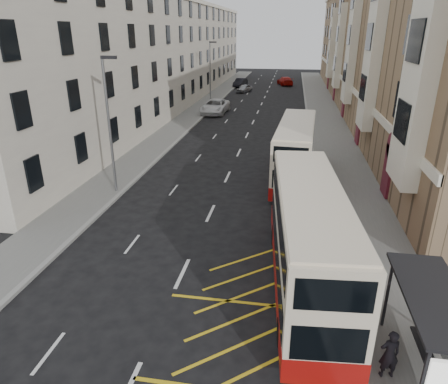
% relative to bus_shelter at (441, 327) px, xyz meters
% --- Properties ---
extents(ground, '(200.00, 200.00, 0.00)m').
position_rel_bus_shelter_xyz_m(ground, '(-8.34, 0.39, -2.14)').
color(ground, black).
rests_on(ground, ground).
extents(pavement_right, '(4.00, 120.00, 0.15)m').
position_rel_bus_shelter_xyz_m(pavement_right, '(-0.34, 30.39, -2.06)').
color(pavement_right, '#60605C').
rests_on(pavement_right, ground).
extents(pavement_left, '(3.00, 120.00, 0.15)m').
position_rel_bus_shelter_xyz_m(pavement_left, '(-15.84, 30.39, -2.06)').
color(pavement_left, '#60605C').
rests_on(pavement_left, ground).
extents(kerb_right, '(0.25, 120.00, 0.15)m').
position_rel_bus_shelter_xyz_m(kerb_right, '(-2.34, 30.39, -2.06)').
color(kerb_right, gray).
rests_on(kerb_right, ground).
extents(kerb_left, '(0.25, 120.00, 0.15)m').
position_rel_bus_shelter_xyz_m(kerb_left, '(-14.34, 30.39, -2.06)').
color(kerb_left, gray).
rests_on(kerb_left, ground).
extents(road_markings, '(10.00, 110.00, 0.01)m').
position_rel_bus_shelter_xyz_m(road_markings, '(-8.34, 45.39, -2.13)').
color(road_markings, silver).
rests_on(road_markings, ground).
extents(terrace_right, '(10.75, 79.00, 15.25)m').
position_rel_bus_shelter_xyz_m(terrace_right, '(6.54, 45.77, 5.38)').
color(terrace_right, '#8F7353').
rests_on(terrace_right, ground).
extents(terrace_left, '(9.18, 79.00, 13.25)m').
position_rel_bus_shelter_xyz_m(terrace_left, '(-21.77, 45.89, 4.38)').
color(terrace_left, beige).
rests_on(terrace_left, ground).
extents(bus_shelter, '(1.65, 4.25, 2.70)m').
position_rel_bus_shelter_xyz_m(bus_shelter, '(0.00, 0.00, 0.00)').
color(bus_shelter, black).
rests_on(bus_shelter, pavement_right).
extents(guard_railing, '(0.06, 6.56, 1.01)m').
position_rel_bus_shelter_xyz_m(guard_railing, '(-2.09, 6.14, -1.28)').
color(guard_railing, '#C60209').
rests_on(guard_railing, pavement_right).
extents(street_lamp_near, '(0.93, 0.18, 8.00)m').
position_rel_bus_shelter_xyz_m(street_lamp_near, '(-14.69, 12.39, 2.50)').
color(street_lamp_near, slate).
rests_on(street_lamp_near, pavement_left).
extents(street_lamp_far, '(0.93, 0.18, 8.00)m').
position_rel_bus_shelter_xyz_m(street_lamp_far, '(-14.69, 42.39, 2.50)').
color(street_lamp_far, slate).
rests_on(street_lamp_far, pavement_left).
extents(double_decker_front, '(3.20, 10.50, 4.12)m').
position_rel_bus_shelter_xyz_m(double_decker_front, '(-3.34, 4.38, -0.04)').
color(double_decker_front, beige).
rests_on(double_decker_front, ground).
extents(double_decker_rear, '(2.84, 9.92, 3.91)m').
position_rel_bus_shelter_xyz_m(double_decker_rear, '(-3.85, 16.71, -0.15)').
color(double_decker_rear, beige).
rests_on(double_decker_rear, ground).
extents(pedestrian_near, '(0.64, 0.49, 1.59)m').
position_rel_bus_shelter_xyz_m(pedestrian_near, '(-1.10, 0.08, -1.19)').
color(pedestrian_near, black).
rests_on(pedestrian_near, pavement_right).
extents(pedestrian_far, '(1.21, 0.92, 1.91)m').
position_rel_bus_shelter_xyz_m(pedestrian_far, '(-1.67, 3.09, -1.03)').
color(pedestrian_far, black).
rests_on(pedestrian_far, pavement_right).
extents(white_van, '(3.03, 6.10, 1.66)m').
position_rel_bus_shelter_xyz_m(white_van, '(-13.41, 38.60, -1.31)').
color(white_van, silver).
rests_on(white_van, ground).
extents(car_silver, '(2.67, 4.02, 1.27)m').
position_rel_bus_shelter_xyz_m(car_silver, '(-12.02, 56.78, -1.50)').
color(car_silver, '#9E9FA6').
rests_on(car_silver, ground).
extents(car_dark, '(2.24, 4.66, 1.47)m').
position_rel_bus_shelter_xyz_m(car_dark, '(-13.54, 63.65, -1.40)').
color(car_dark, black).
rests_on(car_dark, ground).
extents(car_red, '(3.38, 5.56, 1.51)m').
position_rel_bus_shelter_xyz_m(car_red, '(-5.70, 67.26, -1.38)').
color(car_red, '#AB100A').
rests_on(car_red, ground).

